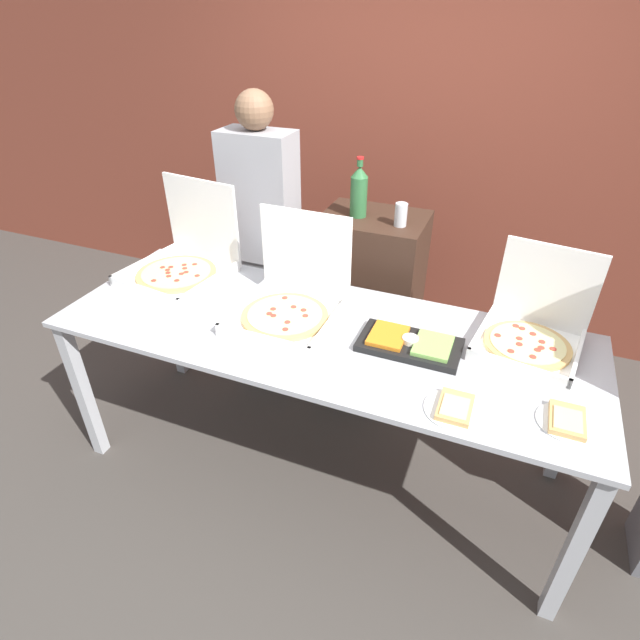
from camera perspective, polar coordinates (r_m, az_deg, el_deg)
name	(u,v)px	position (r m, az deg, el deg)	size (l,w,h in m)	color
ground_plane	(320,461)	(2.83, 0.00, -15.80)	(16.00, 16.00, 0.00)	#423D38
brick_wall_behind	(418,129)	(3.58, 11.09, 20.60)	(10.00, 0.06, 2.80)	brown
buffet_table	(320,346)	(2.31, 0.00, -3.00)	(2.43, 0.87, 0.87)	#B7BABF
pizza_box_near_right	(290,300)	(2.32, -3.41, 2.26)	(0.46, 0.48, 0.45)	white
pizza_box_far_left	(532,330)	(2.30, 23.06, -1.10)	(0.46, 0.47, 0.40)	white
pizza_box_near_left	(183,260)	(2.78, -15.38, 6.61)	(0.54, 0.55, 0.47)	white
paper_plate_front_left	(567,421)	(1.98, 26.38, -10.28)	(0.20, 0.20, 0.03)	white
paper_plate_front_right	(455,408)	(1.90, 15.16, -9.69)	(0.22, 0.22, 0.03)	white
veggie_tray	(410,344)	(2.16, 10.22, -2.67)	(0.43, 0.23, 0.05)	black
sideboard_podium	(369,303)	(3.08, 5.62, 2.00)	(0.58, 0.45, 1.11)	#382319
soda_bottle	(359,191)	(2.79, 4.47, 14.48)	(0.09, 0.09, 0.32)	#2D6638
soda_can_silver	(401,215)	(2.71, 9.23, 11.81)	(0.07, 0.07, 0.12)	silver
person_guest_cap	(263,244)	(2.97, -6.51, 8.63)	(0.40, 0.22, 1.75)	slate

